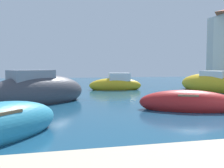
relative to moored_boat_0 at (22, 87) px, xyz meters
The scene contains 5 objects.
moored_boat_0 is the anchor object (origin of this frame).
moored_boat_2 12.80m from the moored_boat_0, 49.46° to the right, with size 4.53×3.10×1.22m.
moored_boat_3 15.22m from the moored_boat_0, ahead, with size 3.57×6.76×2.09m.
moored_boat_4 6.01m from the moored_boat_0, 74.82° to the right, with size 6.00×5.05×2.28m.
moored_boat_5 7.71m from the moored_boat_0, ahead, with size 4.73×2.05×1.77m.
Camera 1 is at (-7.60, -6.39, 1.99)m, focal length 39.74 mm.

